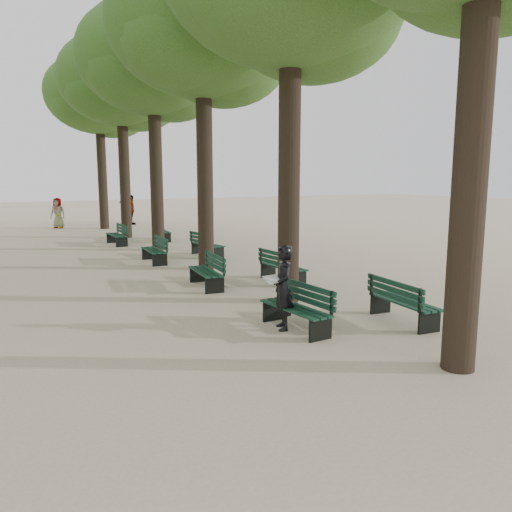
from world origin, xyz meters
TOP-DOWN VIEW (x-y plane):
  - ground at (0.00, 0.00)m, footprint 120.00×120.00m
  - tree_central_2 at (1.50, 8.00)m, footprint 6.00×6.00m
  - tree_central_3 at (1.50, 13.00)m, footprint 6.00×6.00m
  - tree_central_4 at (1.50, 18.00)m, footprint 6.00×6.00m
  - tree_central_5 at (1.50, 23.00)m, footprint 6.00×6.00m
  - bench_left_0 at (0.37, 0.97)m, footprint 0.66×1.83m
  - bench_left_1 at (0.37, 5.42)m, footprint 0.79×1.86m
  - bench_left_2 at (0.37, 10.05)m, footprint 0.69×1.83m
  - bench_left_3 at (0.37, 15.44)m, footprint 0.61×1.81m
  - bench_right_0 at (2.63, 0.29)m, footprint 0.77×1.85m
  - bench_right_1 at (2.63, 5.04)m, footprint 0.64×1.82m
  - bench_right_2 at (2.63, 10.50)m, footprint 0.77×1.85m
  - bench_right_3 at (2.63, 15.94)m, footprint 0.76×1.85m
  - man_with_map at (0.18, 1.14)m, footprint 0.70×0.75m
  - pedestrian_c at (3.58, 24.67)m, footprint 0.41×1.12m
  - pedestrian_d at (-0.85, 24.62)m, footprint 0.93×0.80m
  - pedestrian_b at (3.57, 26.56)m, footprint 0.55×1.04m

SIDE VIEW (x-z plane):
  - ground at x=0.00m, z-range 0.00..0.00m
  - bench_left_0 at x=0.37m, z-range -0.19..0.73m
  - bench_left_1 at x=0.37m, z-range -0.19..0.73m
  - bench_left_2 at x=0.37m, z-range -0.19..0.73m
  - bench_left_3 at x=0.37m, z-range -0.19..0.73m
  - bench_right_0 at x=2.63m, z-range -0.19..0.73m
  - bench_right_1 at x=2.63m, z-range -0.19..0.73m
  - bench_right_2 at x=2.63m, z-range -0.19..0.73m
  - bench_right_3 at x=2.63m, z-range -0.19..0.73m
  - pedestrian_b at x=3.57m, z-range 0.00..1.54m
  - man_with_map at x=0.18m, z-range 0.00..1.71m
  - pedestrian_d at x=-0.85m, z-range 0.00..1.81m
  - pedestrian_c at x=3.58m, z-range 0.00..1.89m
  - tree_central_2 at x=1.50m, z-range 2.68..12.63m
  - tree_central_3 at x=1.50m, z-range 2.68..12.63m
  - tree_central_4 at x=1.50m, z-range 2.68..12.63m
  - tree_central_5 at x=1.50m, z-range 2.68..12.63m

